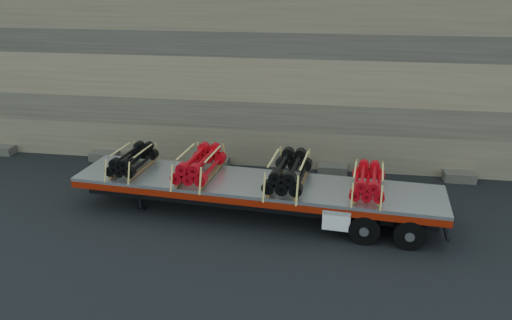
{
  "coord_description": "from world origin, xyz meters",
  "views": [
    {
      "loc": [
        1.87,
        -14.65,
        7.87
      ],
      "look_at": [
        -0.73,
        1.74,
        1.54
      ],
      "focal_mm": 35.0,
      "sensor_mm": 36.0,
      "label": 1
    }
  ],
  "objects_px": {
    "bundle_front": "(133,160)",
    "bundle_midfront": "(200,165)",
    "bundle_midrear": "(288,173)",
    "bundle_rear": "(368,182)",
    "trailer": "(255,198)"
  },
  "relations": [
    {
      "from": "bundle_rear",
      "to": "bundle_midrear",
      "type": "bearing_deg",
      "value": -180.0
    },
    {
      "from": "bundle_front",
      "to": "bundle_midrear",
      "type": "height_order",
      "value": "bundle_midrear"
    },
    {
      "from": "bundle_front",
      "to": "bundle_midfront",
      "type": "xyz_separation_m",
      "value": [
        2.48,
        -0.2,
        0.05
      ]
    },
    {
      "from": "trailer",
      "to": "bundle_front",
      "type": "height_order",
      "value": "bundle_front"
    },
    {
      "from": "trailer",
      "to": "bundle_midrear",
      "type": "height_order",
      "value": "bundle_midrear"
    },
    {
      "from": "bundle_midfront",
      "to": "bundle_midrear",
      "type": "bearing_deg",
      "value": 0.0
    },
    {
      "from": "bundle_midfront",
      "to": "trailer",
      "type": "bearing_deg",
      "value": 0.0
    },
    {
      "from": "bundle_midrear",
      "to": "bundle_rear",
      "type": "xyz_separation_m",
      "value": [
        2.54,
        -0.21,
        -0.07
      ]
    },
    {
      "from": "trailer",
      "to": "bundle_midfront",
      "type": "distance_m",
      "value": 2.19
    },
    {
      "from": "bundle_front",
      "to": "bundle_rear",
      "type": "bearing_deg",
      "value": 0.0
    },
    {
      "from": "bundle_midfront",
      "to": "bundle_midrear",
      "type": "relative_size",
      "value": 0.95
    },
    {
      "from": "bundle_rear",
      "to": "trailer",
      "type": "bearing_deg",
      "value": -180.0
    },
    {
      "from": "trailer",
      "to": "bundle_rear",
      "type": "bearing_deg",
      "value": 0.0
    },
    {
      "from": "trailer",
      "to": "bundle_midfront",
      "type": "bearing_deg",
      "value": -180.0
    },
    {
      "from": "bundle_front",
      "to": "bundle_rear",
      "type": "distance_m",
      "value": 8.12
    }
  ]
}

